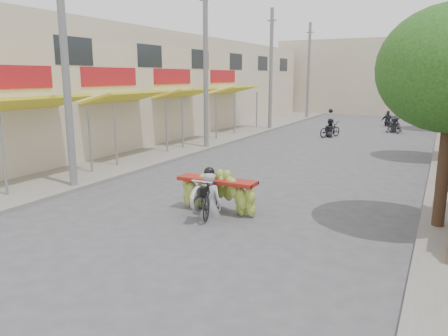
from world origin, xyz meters
The scene contains 12 objects.
ground centered at (0.00, 0.00, 0.00)m, with size 120.00×120.00×0.00m, color #505055.
sidewalk_left centered at (-7.00, 15.00, 0.06)m, with size 4.00×60.00×0.12m, color gray.
shophouse_row_left centered at (-11.98, 13.98, 3.00)m, with size 9.77×40.00×6.00m.
far_building centered at (0.00, 38.00, 3.50)m, with size 20.00×6.00×7.00m, color beige.
utility_pole_near centered at (-5.40, 3.00, 4.03)m, with size 0.60×0.24×8.00m.
utility_pole_mid centered at (-5.40, 12.00, 4.03)m, with size 0.60×0.24×8.00m.
utility_pole_far centered at (-5.40, 21.00, 4.03)m, with size 0.60×0.24×8.00m.
utility_pole_back centered at (-5.40, 30.00, 4.03)m, with size 0.60×0.24×8.00m.
banana_motorbike centered at (-0.01, 2.65, 0.74)m, with size 2.22×1.93×2.26m.
bg_motorbike_a centered at (-0.80, 19.10, 0.74)m, with size 1.27×1.77×1.95m.
bg_motorbike_b centered at (2.45, 23.01, 0.83)m, with size 1.39×1.84×1.95m.
bg_motorbike_c centered at (1.60, 27.01, 0.82)m, with size 1.01×1.52×1.95m.
Camera 1 is at (5.30, -7.23, 3.65)m, focal length 35.00 mm.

